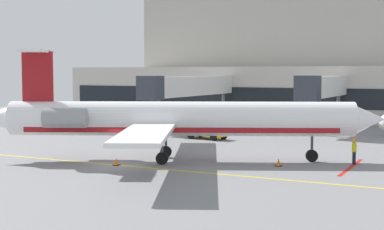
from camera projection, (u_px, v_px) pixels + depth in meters
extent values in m
cube|color=slate|center=(122.00, 165.00, 40.67)|extent=(120.00, 120.00, 0.10)
cube|color=yellow|center=(120.00, 165.00, 40.41)|extent=(108.00, 0.24, 0.01)
cube|color=red|center=(351.00, 167.00, 39.61)|extent=(0.30, 8.00, 0.01)
cube|color=#B7B2A8|center=(309.00, 92.00, 82.50)|extent=(74.33, 15.39, 7.49)
cube|color=#A8A49A|center=(278.00, 24.00, 87.84)|extent=(42.38, 10.77, 13.37)
cube|color=black|center=(293.00, 98.00, 75.64)|extent=(71.35, 0.12, 2.65)
cube|color=silver|center=(327.00, 87.00, 65.84)|extent=(1.40, 15.45, 2.40)
cube|color=#2D333D|center=(307.00, 88.00, 58.16)|extent=(2.40, 2.00, 2.64)
cylinder|color=#4C4C51|center=(338.00, 110.00, 71.62)|extent=(0.44, 0.44, 3.82)
cylinder|color=#4C4C51|center=(311.00, 117.00, 59.90)|extent=(0.44, 0.44, 3.82)
cube|color=silver|center=(196.00, 86.00, 70.80)|extent=(1.40, 20.37, 2.40)
cube|color=#2D333D|center=(150.00, 88.00, 60.93)|extent=(2.40, 2.00, 2.64)
cylinder|color=#4C4C51|center=(223.00, 107.00, 78.77)|extent=(0.44, 0.44, 3.78)
cylinder|color=#4C4C51|center=(158.00, 115.00, 62.68)|extent=(0.44, 0.44, 3.78)
cylinder|color=white|center=(181.00, 119.00, 42.18)|extent=(24.45, 13.04, 2.58)
cube|color=maroon|center=(181.00, 128.00, 42.23)|extent=(22.01, 11.74, 0.46)
cone|color=white|center=(367.00, 119.00, 41.66)|extent=(3.63, 3.48, 2.53)
cube|color=white|center=(165.00, 116.00, 49.35)|extent=(7.58, 11.82, 0.28)
cube|color=white|center=(145.00, 134.00, 35.20)|extent=(7.58, 11.82, 0.28)
cylinder|color=gray|center=(79.00, 114.00, 44.49)|extent=(3.40, 2.58, 1.42)
cylinder|color=gray|center=(65.00, 118.00, 40.44)|extent=(3.40, 2.58, 1.42)
cube|color=maroon|center=(38.00, 76.00, 42.34)|extent=(2.21, 1.18, 3.75)
cube|color=white|center=(37.00, 51.00, 42.20)|extent=(3.36, 4.50, 0.20)
cylinder|color=#3F3F44|center=(312.00, 143.00, 41.95)|extent=(0.20, 0.20, 1.46)
cylinder|color=black|center=(312.00, 156.00, 42.02)|extent=(0.96, 0.69, 0.90)
cylinder|color=#3F3F44|center=(166.00, 140.00, 44.03)|extent=(0.20, 0.20, 1.46)
cylinder|color=black|center=(166.00, 152.00, 44.10)|extent=(0.96, 0.69, 0.90)
cylinder|color=#3F3F44|center=(162.00, 145.00, 40.69)|extent=(0.20, 0.20, 1.46)
cylinder|color=black|center=(162.00, 158.00, 40.76)|extent=(0.96, 0.69, 0.90)
cube|color=#E5B20C|center=(207.00, 133.00, 56.42)|extent=(4.41, 2.54, 0.55)
cube|color=#C3970A|center=(198.00, 124.00, 57.09)|extent=(1.95, 1.82, 1.18)
cylinder|color=black|center=(191.00, 135.00, 56.73)|extent=(0.75, 0.43, 0.70)
cylinder|color=black|center=(201.00, 134.00, 57.99)|extent=(0.75, 0.43, 0.70)
cylinder|color=black|center=(214.00, 137.00, 54.88)|extent=(0.75, 0.43, 0.70)
cylinder|color=black|center=(224.00, 136.00, 56.14)|extent=(0.75, 0.43, 0.70)
cube|color=silver|center=(107.00, 122.00, 68.14)|extent=(2.21, 4.15, 0.64)
cube|color=#B8B1A9|center=(103.00, 115.00, 67.01)|extent=(1.62, 1.80, 1.31)
cylinder|color=black|center=(108.00, 126.00, 66.63)|extent=(0.40, 0.74, 0.70)
cylinder|color=black|center=(96.00, 126.00, 67.05)|extent=(0.40, 0.74, 0.70)
cylinder|color=black|center=(118.00, 124.00, 69.27)|extent=(0.40, 0.74, 0.70)
cylinder|color=black|center=(106.00, 124.00, 69.69)|extent=(0.40, 0.74, 0.70)
cylinder|color=#191E33|center=(355.00, 158.00, 40.82)|extent=(0.18, 0.18, 0.91)
cylinder|color=#191E33|center=(354.00, 158.00, 41.02)|extent=(0.18, 0.18, 0.91)
cylinder|color=yellow|center=(354.00, 147.00, 40.86)|extent=(0.34, 0.34, 0.65)
sphere|color=tan|center=(354.00, 141.00, 40.83)|extent=(0.24, 0.24, 0.24)
cylinder|color=yellow|center=(355.00, 142.00, 40.61)|extent=(0.28, 0.38, 0.50)
cylinder|color=#F2590C|center=(356.00, 139.00, 40.60)|extent=(0.06, 0.06, 0.28)
cylinder|color=yellow|center=(353.00, 142.00, 41.05)|extent=(0.28, 0.38, 0.50)
cylinder|color=#F2590C|center=(353.00, 139.00, 41.04)|extent=(0.06, 0.06, 0.28)
cone|color=orange|center=(279.00, 162.00, 40.07)|extent=(0.36, 0.36, 0.55)
cube|color=black|center=(279.00, 166.00, 40.09)|extent=(0.47, 0.47, 0.04)
cone|color=orange|center=(116.00, 161.00, 40.42)|extent=(0.36, 0.36, 0.55)
cube|color=black|center=(116.00, 165.00, 40.44)|extent=(0.47, 0.47, 0.04)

